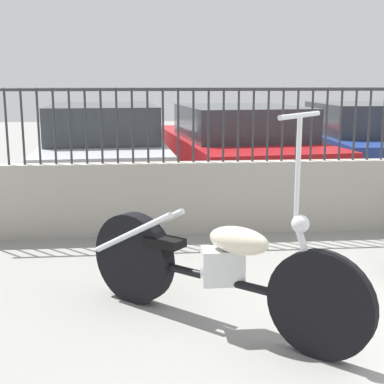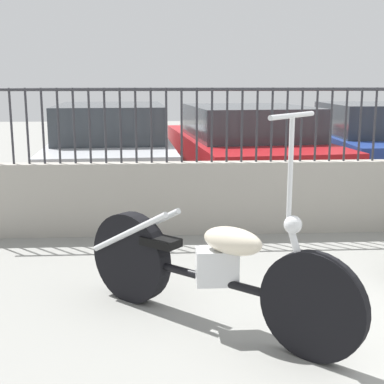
{
  "view_description": "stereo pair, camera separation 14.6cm",
  "coord_description": "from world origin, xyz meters",
  "px_view_note": "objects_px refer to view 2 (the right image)",
  "views": [
    {
      "loc": [
        -2.57,
        -2.63,
        1.66
      ],
      "look_at": [
        -2.15,
        1.95,
        0.7
      ],
      "focal_mm": 50.0,
      "sensor_mm": 36.0,
      "label": 1
    },
    {
      "loc": [
        -2.43,
        -2.64,
        1.66
      ],
      "look_at": [
        -2.15,
        1.95,
        0.7
      ],
      "focal_mm": 50.0,
      "sensor_mm": 36.0,
      "label": 2
    }
  ],
  "objects_px": {
    "car_silver": "(112,147)",
    "car_red": "(245,146)",
    "motorcycle_black": "(197,266)",
    "car_blue": "(374,143)"
  },
  "relations": [
    {
      "from": "car_silver",
      "to": "car_red",
      "type": "relative_size",
      "value": 0.98
    },
    {
      "from": "motorcycle_black",
      "to": "car_red",
      "type": "bearing_deg",
      "value": 118.09
    },
    {
      "from": "motorcycle_black",
      "to": "car_silver",
      "type": "relative_size",
      "value": 0.37
    },
    {
      "from": "car_silver",
      "to": "car_red",
      "type": "bearing_deg",
      "value": -91.47
    },
    {
      "from": "car_red",
      "to": "car_silver",
      "type": "bearing_deg",
      "value": 85.98
    },
    {
      "from": "car_silver",
      "to": "car_blue",
      "type": "xyz_separation_m",
      "value": [
        4.28,
        0.35,
        -0.01
      ]
    },
    {
      "from": "motorcycle_black",
      "to": "car_blue",
      "type": "xyz_separation_m",
      "value": [
        3.29,
        5.12,
        0.25
      ]
    },
    {
      "from": "car_silver",
      "to": "car_blue",
      "type": "distance_m",
      "value": 4.29
    },
    {
      "from": "motorcycle_black",
      "to": "car_silver",
      "type": "height_order",
      "value": "motorcycle_black"
    },
    {
      "from": "car_blue",
      "to": "car_silver",
      "type": "bearing_deg",
      "value": 96.27
    }
  ]
}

